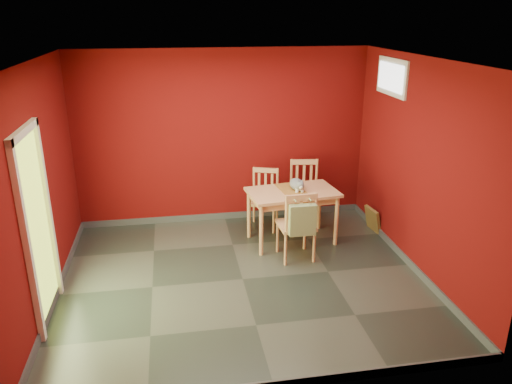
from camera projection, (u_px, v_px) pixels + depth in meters
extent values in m
plane|color=#2D342D|center=(243.00, 279.00, 6.32)|extent=(4.50, 4.50, 0.00)
plane|color=#5E0A09|center=(223.00, 138.00, 7.71)|extent=(4.50, 0.00, 4.50)
plane|color=#5E0A09|center=(277.00, 256.00, 4.01)|extent=(4.50, 0.00, 4.50)
plane|color=#5E0A09|center=(40.00, 189.00, 5.50)|extent=(0.00, 4.00, 4.00)
plane|color=#5E0A09|center=(420.00, 168.00, 6.22)|extent=(0.00, 4.00, 4.00)
plane|color=white|center=(240.00, 60.00, 5.39)|extent=(4.50, 4.50, 0.00)
cube|color=#3F4244|center=(225.00, 216.00, 8.14)|extent=(4.50, 0.02, 0.10)
cube|color=#3F4244|center=(57.00, 292.00, 5.94)|extent=(0.03, 4.00, 0.10)
cube|color=#3F4244|center=(408.00, 261.00, 6.66)|extent=(0.03, 4.00, 0.10)
cube|color=#B7D838|center=(37.00, 231.00, 5.24)|extent=(0.02, 0.85, 2.05)
cube|color=white|center=(27.00, 247.00, 4.80)|extent=(0.06, 0.08, 2.13)
cube|color=white|center=(48.00, 211.00, 5.66)|extent=(0.06, 0.08, 2.13)
cube|color=white|center=(23.00, 132.00, 4.88)|extent=(0.06, 1.01, 0.08)
cube|color=white|center=(392.00, 77.00, 6.80)|extent=(0.03, 0.90, 0.50)
cube|color=white|center=(391.00, 77.00, 6.79)|extent=(0.02, 0.76, 0.36)
cube|color=silver|center=(320.00, 196.00, 8.31)|extent=(0.08, 0.02, 0.12)
cube|color=tan|center=(293.00, 192.00, 7.12)|extent=(1.33, 0.88, 0.04)
cube|color=tan|center=(292.00, 197.00, 7.14)|extent=(1.19, 0.74, 0.10)
cylinder|color=tan|center=(261.00, 230.00, 6.82)|extent=(0.06, 0.06, 0.74)
cylinder|color=tan|center=(249.00, 214.00, 7.37)|extent=(0.06, 0.06, 0.74)
cylinder|color=tan|center=(336.00, 221.00, 7.13)|extent=(0.06, 0.06, 0.74)
cylinder|color=tan|center=(319.00, 206.00, 7.68)|extent=(0.06, 0.06, 0.74)
cube|color=#9E6628|center=(293.00, 191.00, 7.11)|extent=(0.41, 0.71, 0.01)
cube|color=#9E6628|center=(298.00, 211.00, 6.85)|extent=(0.32, 0.05, 0.34)
cube|color=tan|center=(264.00, 201.00, 7.68)|extent=(0.55, 0.55, 0.04)
cylinder|color=tan|center=(250.00, 219.00, 7.62)|extent=(0.04, 0.04, 0.42)
cylinder|color=tan|center=(254.00, 210.00, 7.96)|extent=(0.04, 0.04, 0.42)
cylinder|color=tan|center=(274.00, 220.00, 7.56)|extent=(0.04, 0.04, 0.42)
cylinder|color=tan|center=(277.00, 211.00, 7.90)|extent=(0.04, 0.04, 0.42)
cylinder|color=tan|center=(254.00, 181.00, 7.80)|extent=(0.04, 0.04, 0.46)
cylinder|color=tan|center=(277.00, 182.00, 7.74)|extent=(0.04, 0.04, 0.46)
cube|color=tan|center=(266.00, 170.00, 7.70)|extent=(0.38, 0.16, 0.07)
cube|color=tan|center=(259.00, 184.00, 7.80)|extent=(0.04, 0.03, 0.36)
cube|color=tan|center=(266.00, 184.00, 7.78)|extent=(0.04, 0.03, 0.36)
cube|color=tan|center=(272.00, 185.00, 7.76)|extent=(0.04, 0.03, 0.36)
cube|color=tan|center=(305.00, 195.00, 7.82)|extent=(0.53, 0.53, 0.04)
cylinder|color=tan|center=(293.00, 215.00, 7.71)|extent=(0.04, 0.04, 0.46)
cylinder|color=tan|center=(290.00, 205.00, 8.09)|extent=(0.04, 0.04, 0.46)
cylinder|color=tan|center=(319.00, 215.00, 7.72)|extent=(0.04, 0.04, 0.46)
cylinder|color=tan|center=(315.00, 205.00, 8.10)|extent=(0.04, 0.04, 0.46)
cylinder|color=tan|center=(291.00, 174.00, 7.91)|extent=(0.04, 0.04, 0.50)
cylinder|color=tan|center=(317.00, 174.00, 7.92)|extent=(0.04, 0.04, 0.50)
cube|color=tan|center=(304.00, 162.00, 7.84)|extent=(0.43, 0.10, 0.08)
cube|color=tan|center=(297.00, 177.00, 7.92)|extent=(0.04, 0.03, 0.39)
cube|color=tan|center=(304.00, 177.00, 7.93)|extent=(0.04, 0.03, 0.39)
cube|color=tan|center=(311.00, 177.00, 7.93)|extent=(0.04, 0.03, 0.39)
cube|color=tan|center=(296.00, 225.00, 6.73)|extent=(0.49, 0.49, 0.04)
cylinder|color=tan|center=(305.00, 234.00, 7.04)|extent=(0.04, 0.04, 0.45)
cylinder|color=tan|center=(314.00, 247.00, 6.68)|extent=(0.04, 0.04, 0.45)
cylinder|color=tan|center=(277.00, 237.00, 6.96)|extent=(0.04, 0.04, 0.45)
cylinder|color=tan|center=(286.00, 250.00, 6.59)|extent=(0.04, 0.04, 0.45)
cylinder|color=tan|center=(316.00, 211.00, 6.50)|extent=(0.04, 0.04, 0.50)
cylinder|color=tan|center=(286.00, 213.00, 6.42)|extent=(0.04, 0.04, 0.50)
cube|color=tan|center=(302.00, 197.00, 6.39)|extent=(0.42, 0.06, 0.08)
cube|color=tan|center=(309.00, 214.00, 6.50)|extent=(0.04, 0.02, 0.39)
cube|color=tan|center=(301.00, 215.00, 6.47)|extent=(0.04, 0.02, 0.39)
cube|color=tan|center=(293.00, 216.00, 6.45)|extent=(0.04, 0.02, 0.39)
cube|color=#82915D|center=(302.00, 220.00, 6.41)|extent=(0.35, 0.11, 0.41)
cylinder|color=#82915D|center=(295.00, 199.00, 6.36)|extent=(0.02, 0.17, 0.02)
cylinder|color=#82915D|center=(309.00, 199.00, 6.39)|extent=(0.02, 0.17, 0.02)
cube|color=brown|center=(373.00, 220.00, 7.65)|extent=(0.17, 0.38, 0.37)
cube|color=black|center=(372.00, 220.00, 7.65)|extent=(0.11, 0.26, 0.26)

